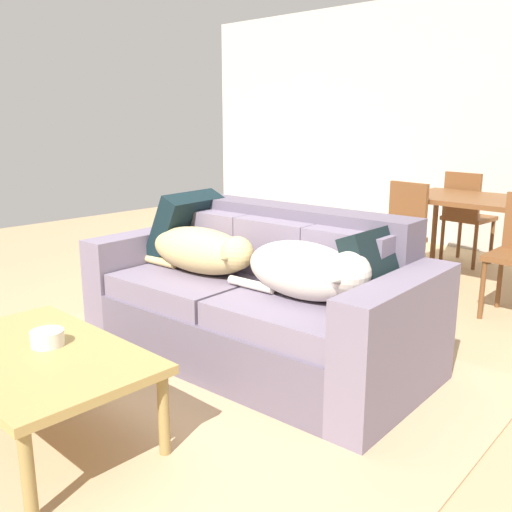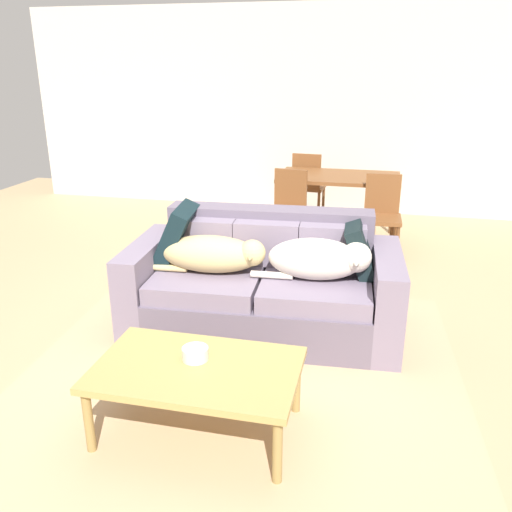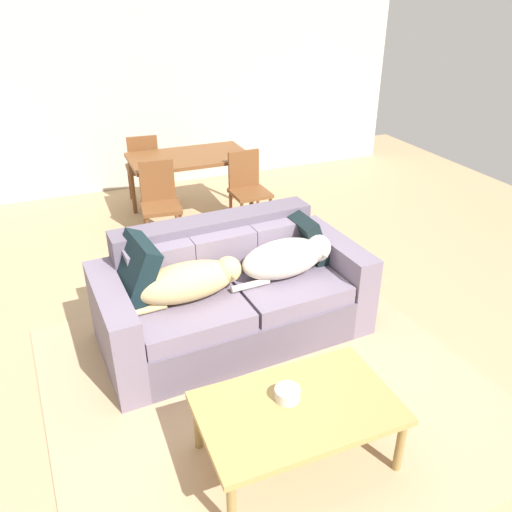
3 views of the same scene
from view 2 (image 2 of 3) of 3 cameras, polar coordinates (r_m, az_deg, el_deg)
The scene contains 14 objects.
ground_plane at distance 4.10m, azimuth -2.88°, elevation -8.83°, with size 10.00×10.00×0.00m, color tan.
back_partition at distance 7.54m, azimuth 5.50°, elevation 15.14°, with size 8.00×0.12×2.70m, color beige.
area_rug at distance 3.70m, azimuth -1.47°, elevation -12.21°, with size 2.89×2.78×0.01m, color tan.
couch at distance 4.15m, azimuth 0.86°, elevation -3.24°, with size 2.09×1.10×0.88m.
dog_on_left_cushion at distance 4.01m, azimuth -4.45°, elevation 0.22°, with size 0.93×0.37×0.28m.
dog_on_right_cushion at distance 3.88m, azimuth 6.92°, elevation -0.31°, with size 0.86×0.35×0.30m.
throw_pillow_by_left_arm at distance 4.24m, azimuth -8.58°, elevation 2.20°, with size 0.13×0.48×0.48m, color black.
throw_pillow_by_right_arm at distance 4.05m, azimuth 11.06°, elevation 0.68°, with size 0.12×0.40×0.40m, color black.
coffee_table at distance 3.00m, azimuth -6.30°, elevation -12.30°, with size 1.11×0.69×0.42m.
bowl_on_coffee_table at distance 3.03m, azimuth -6.48°, elevation -10.26°, with size 0.15×0.15×0.07m, color silver.
dining_table at distance 6.26m, azimuth 8.81°, elevation 7.82°, with size 1.36×0.81×0.75m.
dining_chair_near_left at distance 5.82m, azimuth 3.37°, elevation 5.18°, with size 0.44×0.44×0.89m.
dining_chair_near_right at distance 5.74m, azimuth 13.21°, elevation 4.52°, with size 0.41×0.41×0.88m.
dining_chair_far_left at distance 6.92m, azimuth 5.52°, elevation 7.65°, with size 0.43×0.43×0.91m.
Camera 2 is at (1.01, -3.45, 1.97)m, focal length 37.60 mm.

